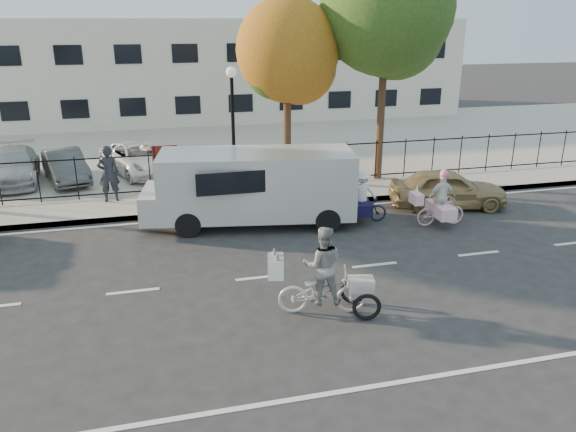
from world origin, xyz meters
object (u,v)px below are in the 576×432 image
object	(u,v)px
zebra_trike	(323,280)
white_van	(253,185)
lot_car_a	(13,166)
bull_bike	(361,201)
lot_car_c	(65,166)
lamppost	(233,108)
pedestrian	(108,174)
gold_sedan	(448,189)
lot_car_b	(139,158)
unicorn_bike	(440,205)

from	to	relation	value
zebra_trike	white_van	xyz separation A→B (m)	(-0.36, 5.79, 0.48)
zebra_trike	lot_car_a	distance (m)	14.69
zebra_trike	white_van	bearing A→B (deg)	16.50
bull_bike	lot_car_a	distance (m)	13.15
bull_bike	white_van	world-z (taller)	white_van
zebra_trike	lot_car_c	bearing A→B (deg)	41.49
zebra_trike	white_van	world-z (taller)	white_van
lamppost	pedestrian	size ratio (longest dim) A/B	2.27
zebra_trike	white_van	distance (m)	5.82
pedestrian	lot_car_c	xyz separation A→B (m)	(-1.72, 2.97, -0.36)
zebra_trike	lot_car_c	distance (m)	13.40
gold_sedan	lot_car_b	xyz separation A→B (m)	(-9.91, 6.48, 0.10)
bull_bike	gold_sedan	size ratio (longest dim) A/B	0.48
white_van	gold_sedan	xyz separation A→B (m)	(6.57, 0.00, -0.59)
lot_car_c	pedestrian	bearing A→B (deg)	-75.88
gold_sedan	pedestrian	world-z (taller)	pedestrian
zebra_trike	gold_sedan	distance (m)	8.49
lot_car_b	unicorn_bike	bearing A→B (deg)	-64.13
lamppost	lot_car_a	bearing A→B (deg)	156.89
bull_bike	lot_car_b	size ratio (longest dim) A/B	0.42
zebra_trike	lot_car_a	world-z (taller)	zebra_trike
pedestrian	lamppost	bearing A→B (deg)	170.49
zebra_trike	bull_bike	size ratio (longest dim) A/B	1.27
gold_sedan	white_van	bearing A→B (deg)	102.73
lamppost	pedestrian	xyz separation A→B (m)	(-4.23, 0.00, -2.01)
lamppost	pedestrian	bearing A→B (deg)	180.00
pedestrian	lot_car_b	distance (m)	3.63
unicorn_bike	lot_car_a	distance (m)	15.52
gold_sedan	lot_car_a	xyz separation A→B (m)	(-14.49, 6.34, 0.12)
gold_sedan	lot_car_c	size ratio (longest dim) A/B	1.06
lamppost	pedestrian	world-z (taller)	lamppost
lot_car_c	gold_sedan	bearing A→B (deg)	-41.32
white_van	lot_car_c	world-z (taller)	white_van
gold_sedan	lot_car_a	world-z (taller)	lot_car_a
bull_bike	lot_car_a	xyz separation A→B (m)	(-11.17, 6.94, 0.12)
bull_bike	pedestrian	world-z (taller)	pedestrian
pedestrian	lot_car_c	bearing A→B (deg)	-69.40
pedestrian	lot_car_a	bearing A→B (deg)	-52.39
zebra_trike	lot_car_c	xyz separation A→B (m)	(-6.41, 11.76, -0.02)
unicorn_bike	lot_car_c	xyz separation A→B (m)	(-11.49, 7.51, 0.09)
white_van	lot_car_a	distance (m)	10.16
lamppost	zebra_trike	distance (m)	9.12
zebra_trike	pedestrian	xyz separation A→B (m)	(-4.69, 8.79, 0.35)
lot_car_b	pedestrian	bearing A→B (deg)	-127.46
pedestrian	lot_car_c	size ratio (longest dim) A/B	0.53
pedestrian	lot_car_a	xyz separation A→B (m)	(-3.60, 3.34, -0.34)
lamppost	bull_bike	distance (m)	5.49
white_van	lot_car_a	bearing A→B (deg)	150.85
pedestrian	lot_car_a	size ratio (longest dim) A/B	0.45
bull_bike	lot_car_a	world-z (taller)	bull_bike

